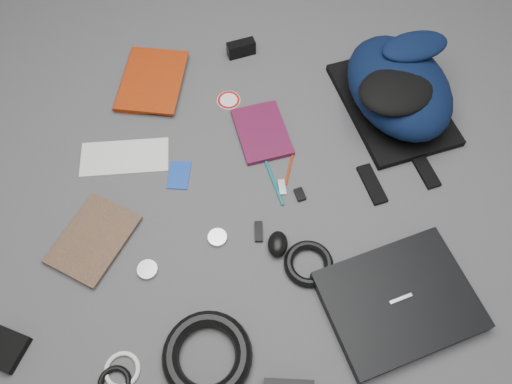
# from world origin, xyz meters

# --- Properties ---
(ground) EXTENTS (4.00, 4.00, 0.00)m
(ground) POSITION_xyz_m (0.00, 0.00, 0.00)
(ground) COLOR #4F4F51
(ground) RESTS_ON ground
(backpack) EXTENTS (0.44, 0.51, 0.18)m
(backpack) POSITION_xyz_m (0.40, 0.34, 0.09)
(backpack) COLOR black
(backpack) RESTS_ON ground
(laptop) EXTENTS (0.44, 0.40, 0.04)m
(laptop) POSITION_xyz_m (0.37, -0.28, 0.02)
(laptop) COLOR black
(laptop) RESTS_ON ground
(textbook_red) EXTENTS (0.20, 0.27, 0.03)m
(textbook_red) POSITION_xyz_m (-0.44, 0.39, 0.01)
(textbook_red) COLOR #932608
(textbook_red) RESTS_ON ground
(comic_book) EXTENTS (0.24, 0.27, 0.02)m
(comic_book) POSITION_xyz_m (-0.49, -0.13, 0.01)
(comic_book) COLOR #B0700C
(comic_book) RESTS_ON ground
(envelope) EXTENTS (0.26, 0.15, 0.00)m
(envelope) POSITION_xyz_m (-0.39, 0.10, 0.00)
(envelope) COLOR white
(envelope) RESTS_ON ground
(dvd_case) EXTENTS (0.20, 0.23, 0.02)m
(dvd_case) POSITION_xyz_m (0.01, 0.21, 0.01)
(dvd_case) COLOR #490E29
(dvd_case) RESTS_ON ground
(compact_camera) EXTENTS (0.10, 0.06, 0.05)m
(compact_camera) POSITION_xyz_m (-0.08, 0.52, 0.03)
(compact_camera) COLOR black
(compact_camera) RESTS_ON ground
(sticker_disc) EXTENTS (0.09, 0.09, 0.00)m
(sticker_disc) POSITION_xyz_m (-0.10, 0.33, 0.00)
(sticker_disc) COLOR white
(sticker_disc) RESTS_ON ground
(pen_teal) EXTENTS (0.06, 0.14, 0.01)m
(pen_teal) POSITION_xyz_m (0.05, 0.04, 0.00)
(pen_teal) COLOR #0D7277
(pen_teal) RESTS_ON ground
(pen_red) EXTENTS (0.03, 0.12, 0.01)m
(pen_red) POSITION_xyz_m (0.09, 0.10, 0.00)
(pen_red) COLOR #BA2D0E
(pen_red) RESTS_ON ground
(id_badge) EXTENTS (0.06, 0.09, 0.00)m
(id_badge) POSITION_xyz_m (-0.22, 0.05, 0.00)
(id_badge) COLOR #1844B6
(id_badge) RESTS_ON ground
(usb_black) EXTENTS (0.03, 0.06, 0.01)m
(usb_black) POSITION_xyz_m (0.01, -0.11, 0.01)
(usb_black) COLOR black
(usb_black) RESTS_ON ground
(usb_silver) EXTENTS (0.03, 0.05, 0.01)m
(usb_silver) POSITION_xyz_m (0.07, 0.03, 0.00)
(usb_silver) COLOR silver
(usb_silver) RESTS_ON ground
(key_fob) EXTENTS (0.04, 0.04, 0.01)m
(key_fob) POSITION_xyz_m (0.12, 0.01, 0.01)
(key_fob) COLOR black
(key_fob) RESTS_ON ground
(mouse) EXTENTS (0.05, 0.07, 0.04)m
(mouse) POSITION_xyz_m (0.07, -0.15, 0.02)
(mouse) COLOR black
(mouse) RESTS_ON ground
(headphone_left) EXTENTS (0.06, 0.06, 0.01)m
(headphone_left) POSITION_xyz_m (-0.26, -0.23, 0.01)
(headphone_left) COLOR #A7A7A9
(headphone_left) RESTS_ON ground
(headphone_right) EXTENTS (0.06, 0.06, 0.01)m
(headphone_right) POSITION_xyz_m (-0.09, -0.14, 0.01)
(headphone_right) COLOR silver
(headphone_right) RESTS_ON ground
(cable_coil) EXTENTS (0.16, 0.16, 0.02)m
(cable_coil) POSITION_xyz_m (0.15, -0.20, 0.01)
(cable_coil) COLOR black
(cable_coil) RESTS_ON ground
(power_cord_coil) EXTENTS (0.23, 0.23, 0.04)m
(power_cord_coil) POSITION_xyz_m (-0.09, -0.44, 0.02)
(power_cord_coil) COLOR black
(power_cord_coil) RESTS_ON ground
(pouch) EXTENTS (0.11, 0.11, 0.02)m
(pouch) POSITION_xyz_m (-0.56, -0.45, 0.01)
(pouch) COLOR black
(pouch) RESTS_ON ground
(earbud_coil) EXTENTS (0.08, 0.08, 0.01)m
(earbud_coil) POSITION_xyz_m (-0.29, -0.51, 0.01)
(earbud_coil) COLOR black
(earbud_coil) RESTS_ON ground
(white_cable_coil) EXTENTS (0.10, 0.10, 0.01)m
(white_cable_coil) POSITION_xyz_m (-0.28, -0.48, 0.01)
(white_cable_coil) COLOR white
(white_cable_coil) RESTS_ON ground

